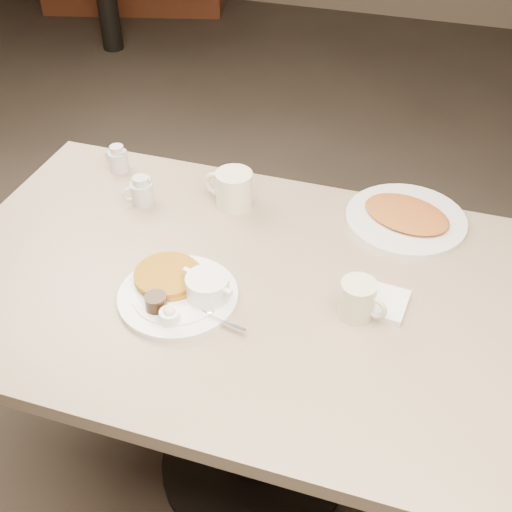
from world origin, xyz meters
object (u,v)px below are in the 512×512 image
(coffee_mug_near, at_px, (358,299))
(hash_plate, at_px, (406,217))
(diner_table, at_px, (254,334))
(creamer_right, at_px, (118,159))
(main_plate, at_px, (182,290))
(coffee_mug_far, at_px, (233,189))
(creamer_left, at_px, (141,191))

(coffee_mug_near, xyz_separation_m, hash_plate, (0.06, 0.38, -0.03))
(diner_table, relative_size, hash_plate, 3.75)
(creamer_right, bearing_deg, coffee_mug_near, -25.85)
(main_plate, distance_m, coffee_mug_far, 0.38)
(creamer_right, distance_m, hash_plate, 0.83)
(diner_table, bearing_deg, main_plate, -147.03)
(diner_table, distance_m, creamer_right, 0.66)
(main_plate, bearing_deg, hash_plate, 44.93)
(coffee_mug_near, bearing_deg, hash_plate, 81.35)
(coffee_mug_far, bearing_deg, coffee_mug_near, -38.12)
(diner_table, distance_m, hash_plate, 0.50)
(coffee_mug_near, height_order, creamer_right, coffee_mug_near)
(diner_table, xyz_separation_m, coffee_mug_near, (0.25, -0.02, 0.22))
(hash_plate, bearing_deg, main_plate, -135.07)
(coffee_mug_near, distance_m, creamer_right, 0.85)
(coffee_mug_far, height_order, creamer_left, coffee_mug_far)
(coffee_mug_far, bearing_deg, creamer_left, -164.27)
(hash_plate, bearing_deg, coffee_mug_near, -98.65)
(diner_table, height_order, main_plate, main_plate)
(coffee_mug_far, xyz_separation_m, creamer_left, (-0.24, -0.07, -0.01))
(diner_table, bearing_deg, coffee_mug_near, -5.56)
(diner_table, xyz_separation_m, main_plate, (-0.14, -0.09, 0.19))
(diner_table, xyz_separation_m, creamer_left, (-0.39, 0.22, 0.21))
(creamer_right, height_order, hash_plate, creamer_right)
(diner_table, distance_m, creamer_left, 0.49)
(coffee_mug_near, relative_size, coffee_mug_far, 0.81)
(coffee_mug_far, distance_m, creamer_right, 0.38)
(coffee_mug_far, bearing_deg, diner_table, -62.39)
(main_plate, height_order, creamer_left, creamer_left)
(diner_table, bearing_deg, hash_plate, 49.19)
(hash_plate, bearing_deg, diner_table, -130.81)
(coffee_mug_near, xyz_separation_m, creamer_right, (-0.77, 0.37, -0.01))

